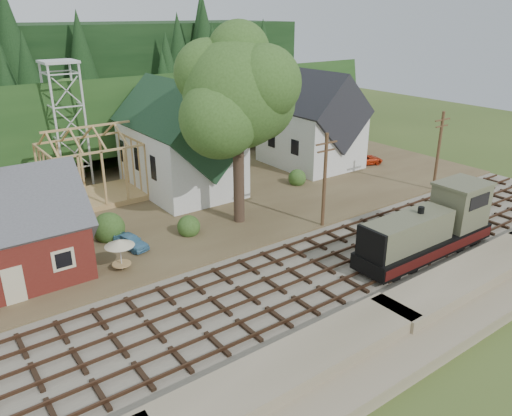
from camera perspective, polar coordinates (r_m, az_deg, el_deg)
ground at (r=33.90m, az=4.96°, el=-8.05°), size 140.00×140.00×0.00m
embankment at (r=29.13m, az=16.33°, el=-14.46°), size 64.00×5.00×1.60m
railroad_bed at (r=33.86m, az=4.96°, el=-7.93°), size 64.00×11.00×0.16m
village_flat at (r=47.51m, az=-9.40°, el=0.89°), size 64.00×26.00×0.30m
hillside at (r=68.95m, az=-18.70°, el=6.43°), size 70.00×28.96×12.74m
ridge at (r=84.00m, az=-22.24°, el=8.54°), size 80.00×20.00×12.00m
church at (r=48.33m, az=-8.57°, el=7.55°), size 8.40×15.17×13.00m
farmhouse at (r=56.90m, az=6.30°, el=9.46°), size 8.40×10.80×10.60m
timber_frame at (r=47.94m, az=-18.23°, el=4.20°), size 8.20×6.20×6.99m
lattice_tower at (r=52.20m, az=-21.33°, el=12.82°), size 3.20×3.20×12.12m
big_tree at (r=39.31m, az=-1.97°, el=12.07°), size 10.90×8.40×14.70m
telegraph_pole_near at (r=40.06m, az=7.85°, el=3.25°), size 2.20×0.28×8.00m
telegraph_pole_far at (r=51.29m, az=20.13°, el=6.21°), size 2.20×0.28×8.00m
locomotive at (r=37.96m, az=19.35°, el=-2.28°), size 12.10×3.03×4.84m
car_blue at (r=38.14m, az=-14.10°, el=-3.70°), size 1.97×3.39×1.09m
car_red at (r=58.73m, az=12.34°, el=5.46°), size 4.54×3.05×1.16m
patio_set at (r=34.67m, az=-15.34°, el=-4.00°), size 2.00×2.00×2.23m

